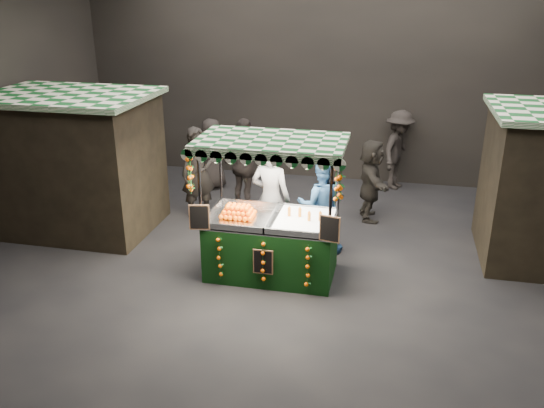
# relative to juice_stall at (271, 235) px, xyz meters

# --- Properties ---
(ground) EXTENTS (12.00, 12.00, 0.00)m
(ground) POSITION_rel_juice_stall_xyz_m (0.38, 0.11, -0.71)
(ground) COLOR black
(ground) RESTS_ON ground
(market_hall) EXTENTS (12.10, 10.10, 5.05)m
(market_hall) POSITION_rel_juice_stall_xyz_m (0.38, 0.11, 2.68)
(market_hall) COLOR black
(market_hall) RESTS_ON ground
(neighbour_stall_left) EXTENTS (3.00, 2.20, 2.60)m
(neighbour_stall_left) POSITION_rel_juice_stall_xyz_m (-4.02, 1.11, 0.60)
(neighbour_stall_left) COLOR black
(neighbour_stall_left) RESTS_ON ground
(juice_stall) EXTENTS (2.34, 1.38, 2.27)m
(juice_stall) POSITION_rel_juice_stall_xyz_m (0.00, 0.00, 0.00)
(juice_stall) COLOR black
(juice_stall) RESTS_ON ground
(vendor_grey) EXTENTS (0.76, 0.56, 1.92)m
(vendor_grey) POSITION_rel_juice_stall_xyz_m (-0.22, 0.94, 0.26)
(vendor_grey) COLOR slate
(vendor_grey) RESTS_ON ground
(vendor_blue) EXTENTS (0.95, 0.81, 1.71)m
(vendor_blue) POSITION_rel_juice_stall_xyz_m (0.64, 1.07, 0.15)
(vendor_blue) COLOR #274D7E
(vendor_blue) RESTS_ON ground
(shopper_0) EXTENTS (0.81, 0.72, 1.85)m
(shopper_0) POSITION_rel_juice_stall_xyz_m (-1.95, 2.07, 0.22)
(shopper_0) COLOR black
(shopper_0) RESTS_ON ground
(shopper_1) EXTENTS (0.97, 0.91, 1.59)m
(shopper_1) POSITION_rel_juice_stall_xyz_m (3.98, 2.42, 0.09)
(shopper_1) COLOR #2B2523
(shopper_1) RESTS_ON ground
(shopper_2) EXTENTS (1.22, 0.96, 1.93)m
(shopper_2) POSITION_rel_juice_stall_xyz_m (-1.16, 2.67, 0.26)
(shopper_2) COLOR #2C2624
(shopper_2) RESTS_ON ground
(shopper_3) EXTENTS (1.06, 1.34, 1.81)m
(shopper_3) POSITION_rel_juice_stall_xyz_m (1.90, 4.71, 0.20)
(shopper_3) COLOR #282320
(shopper_3) RESTS_ON ground
(shopper_4) EXTENTS (0.94, 0.91, 1.62)m
(shopper_4) POSITION_rel_juice_stall_xyz_m (-2.24, 3.81, 0.10)
(shopper_4) COLOR #282321
(shopper_4) RESTS_ON ground
(shopper_5) EXTENTS (0.76, 1.58, 1.64)m
(shopper_5) POSITION_rel_juice_stall_xyz_m (1.40, 2.72, 0.11)
(shopper_5) COLOR #292621
(shopper_5) RESTS_ON ground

